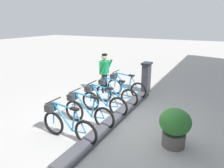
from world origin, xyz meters
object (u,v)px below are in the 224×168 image
Objects in this scene: bike_docked_1 at (114,93)px; bike_docked_0 at (124,86)px; bike_docked_2 at (102,101)px; worker_near_rack at (105,72)px; planter_bush at (175,126)px; payment_kiosk at (146,77)px; bike_docked_3 at (86,111)px; bike_docked_4 at (67,124)px.

bike_docked_0 is at bearing -90.00° from bike_docked_1.
worker_near_rack reaches higher than bike_docked_2.
worker_near_rack reaches higher than planter_bush.
payment_kiosk is 3.71m from bike_docked_3.
bike_docked_3 is (0.00, 2.69, 0.00)m from bike_docked_0.
bike_docked_4 is at bearing 21.23° from planter_bush.
bike_docked_2 is 1.77× the size of planter_bush.
bike_docked_2 and bike_docked_3 have the same top height.
payment_kiosk is 0.74× the size of bike_docked_0.
bike_docked_1 is at bearing 90.00° from bike_docked_0.
payment_kiosk reaches higher than bike_docked_4.
bike_docked_0 and bike_docked_3 have the same top height.
worker_near_rack reaches higher than bike_docked_4.
worker_near_rack is at bearing -3.82° from bike_docked_0.
bike_docked_2 is (0.00, 0.90, 0.00)m from bike_docked_1.
bike_docked_1 and bike_docked_4 have the same top height.
bike_docked_2 is 1.04× the size of worker_near_rack.
bike_docked_0 is at bearing -46.20° from planter_bush.
bike_docked_1 and bike_docked_2 have the same top height.
worker_near_rack is at bearing -45.10° from bike_docked_1.
bike_docked_2 is 0.90m from bike_docked_3.
bike_docked_2 is at bearing 78.31° from payment_kiosk.
bike_docked_2 is 1.00× the size of bike_docked_3.
bike_docked_1 is at bearing -90.00° from bike_docked_2.
bike_docked_0 is 3.59m from bike_docked_4.
bike_docked_1 is at bearing -90.00° from bike_docked_3.
worker_near_rack is at bearing -70.83° from bike_docked_3.
bike_docked_4 is (0.00, 0.90, 0.00)m from bike_docked_3.
planter_bush is at bearing 161.89° from bike_docked_2.
bike_docked_4 is (0.57, 4.56, -0.24)m from payment_kiosk.
payment_kiosk is 1.79m from worker_near_rack.
bike_docked_4 is at bearing 104.69° from worker_near_rack.
bike_docked_1 is at bearing -34.41° from planter_bush.
bike_docked_4 is (0.00, 2.69, 0.00)m from bike_docked_1.
planter_bush is at bearing 145.59° from bike_docked_1.
bike_docked_2 is 1.79m from bike_docked_4.
bike_docked_4 is (0.00, 1.79, 0.00)m from bike_docked_2.
bike_docked_4 reaches higher than planter_bush.
worker_near_rack is (0.96, -3.65, 0.48)m from bike_docked_4.
bike_docked_1 is 1.77× the size of planter_bush.
bike_docked_3 is at bearing 90.00° from bike_docked_2.
bike_docked_0 and bike_docked_2 have the same top height.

